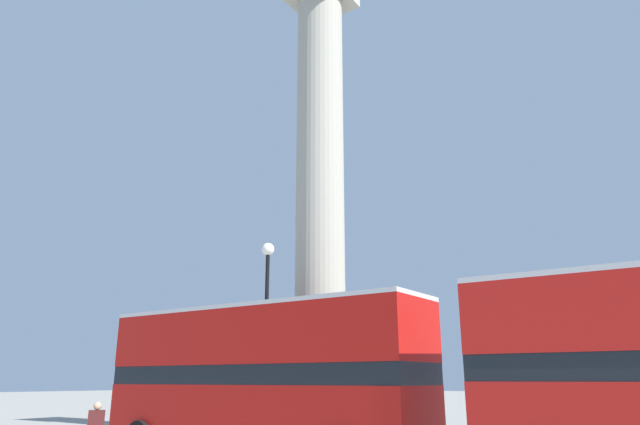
% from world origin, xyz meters
% --- Properties ---
extents(monument_column, '(4.79, 4.79, 21.35)m').
position_xyz_m(monument_column, '(0.00, 0.00, 8.17)').
color(monument_column, '#A39E8E').
rests_on(monument_column, ground_plane).
extents(bus_a, '(10.54, 2.94, 4.31)m').
position_xyz_m(bus_a, '(1.62, -5.68, 2.38)').
color(bus_a, '#B7140F').
rests_on(bus_a, ground_plane).
extents(equestrian_statue, '(4.18, 3.38, 6.28)m').
position_xyz_m(equestrian_statue, '(-10.95, 5.80, 1.81)').
color(equestrian_statue, '#A39E8E').
rests_on(equestrian_statue, ground_plane).
extents(street_lamp, '(0.45, 0.45, 6.95)m').
position_xyz_m(street_lamp, '(0.05, -3.47, 4.05)').
color(street_lamp, black).
rests_on(street_lamp, ground_plane).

